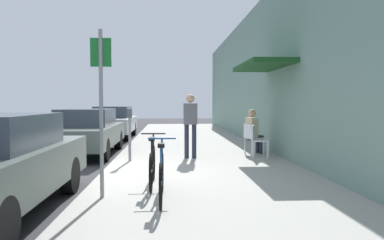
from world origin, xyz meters
name	(u,v)px	position (x,y,z in m)	size (l,w,h in m)	color
ground_plane	(100,179)	(0.00, 0.00, 0.00)	(60.00, 60.00, 0.00)	#2D2D30
sidewalk_slab	(199,160)	(2.25, 2.00, 0.06)	(4.50, 32.00, 0.12)	#9E9B93
building_facade	(288,69)	(4.64, 2.00, 2.52)	(1.40, 32.00, 5.03)	gray
parked_car_1	(86,131)	(-1.10, 3.67, 0.72)	(1.80, 4.40, 1.40)	#47514C
parked_car_2	(113,122)	(-1.10, 9.10, 0.74)	(1.80, 4.40, 1.43)	#B7B7BC
parking_meter	(130,131)	(0.45, 1.59, 0.89)	(0.12, 0.10, 1.32)	slate
street_sign	(101,100)	(0.40, -2.01, 1.64)	(0.32, 0.06, 2.60)	gray
bicycle_0	(161,176)	(1.33, -2.22, 0.48)	(0.46, 1.71, 0.90)	black
bicycle_1	(152,166)	(1.15, -1.25, 0.48)	(0.46, 1.71, 0.90)	black
cafe_chair_0	(258,139)	(3.83, 1.93, 0.62)	(0.56, 0.56, 0.87)	silver
cafe_chair_1	(252,137)	(3.83, 2.67, 0.62)	(0.56, 0.56, 0.87)	silver
seated_patron_1	(254,130)	(3.88, 2.69, 0.82)	(0.51, 0.47, 1.29)	#232838
pedestrian_standing	(190,121)	(2.01, 1.98, 1.12)	(0.36, 0.22, 1.70)	#232838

